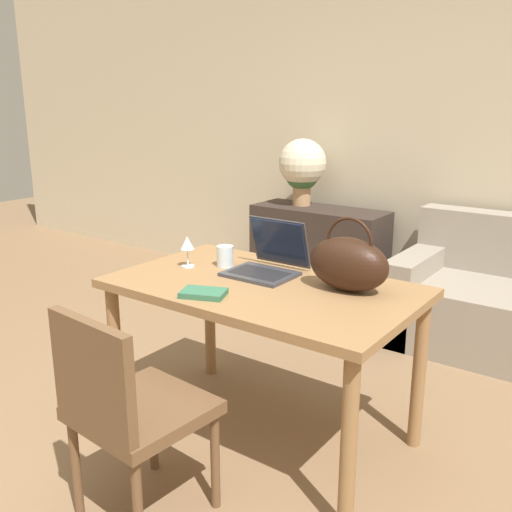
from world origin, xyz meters
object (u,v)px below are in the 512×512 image
at_px(laptop, 269,259).
at_px(flower_vase, 302,167).
at_px(chair, 127,405).
at_px(drinking_glass, 225,256).
at_px(handbag, 348,263).
at_px(wine_glass, 187,245).

height_order(laptop, flower_vase, flower_vase).
relative_size(chair, laptop, 2.65).
distance_m(laptop, drinking_glass, 0.23).
xyz_separation_m(laptop, handbag, (0.42, -0.02, 0.05)).
bearing_deg(wine_glass, chair, -63.01).
xyz_separation_m(wine_glass, flower_vase, (-0.50, 1.87, 0.17)).
bearing_deg(handbag, laptop, 176.82).
relative_size(laptop, wine_glass, 2.10).
xyz_separation_m(laptop, wine_glass, (-0.37, -0.16, 0.04)).
distance_m(chair, wine_glass, 0.93).
height_order(drinking_glass, handbag, handbag).
relative_size(drinking_glass, flower_vase, 0.20).
xyz_separation_m(drinking_glass, handbag, (0.65, 0.02, 0.07)).
height_order(handbag, flower_vase, flower_vase).
xyz_separation_m(laptop, flower_vase, (-0.87, 1.71, 0.21)).
distance_m(chair, drinking_glass, 0.96).
distance_m(wine_glass, handbag, 0.80).
bearing_deg(wine_glass, drinking_glass, 37.60).
distance_m(wine_glass, flower_vase, 1.94).
relative_size(drinking_glass, handbag, 0.28).
xyz_separation_m(laptop, drinking_glass, (-0.23, -0.05, -0.01)).
bearing_deg(drinking_glass, chair, -74.43).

